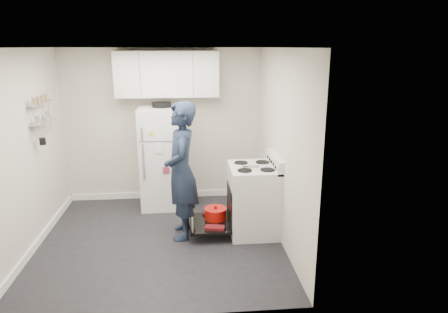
{
  "coord_description": "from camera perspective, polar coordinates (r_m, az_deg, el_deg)",
  "views": [
    {
      "loc": [
        0.4,
        -4.94,
        2.51
      ],
      "look_at": [
        0.89,
        0.33,
        1.05
      ],
      "focal_mm": 32.0,
      "sensor_mm": 36.0,
      "label": 1
    }
  ],
  "objects": [
    {
      "name": "wall_shelf_rack",
      "position": [
        5.82,
        -24.61,
        5.77
      ],
      "size": [
        0.14,
        0.6,
        0.61
      ],
      "color": "#B2B2B7",
      "rests_on": "room"
    },
    {
      "name": "open_oven_door",
      "position": [
        5.64,
        -1.62,
        -8.8
      ],
      "size": [
        0.55,
        0.72,
        0.24
      ],
      "color": "black",
      "rests_on": "ground"
    },
    {
      "name": "room",
      "position": [
        5.15,
        -9.87,
        0.54
      ],
      "size": [
        3.21,
        3.21,
        2.51
      ],
      "color": "black",
      "rests_on": "ground"
    },
    {
      "name": "upper_cabinets",
      "position": [
        6.39,
        -8.13,
        11.58
      ],
      "size": [
        1.6,
        0.33,
        0.7
      ],
      "primitive_type": "cube",
      "color": "silver",
      "rests_on": "room"
    },
    {
      "name": "person",
      "position": [
        5.3,
        -6.12,
        -2.11
      ],
      "size": [
        0.45,
        0.68,
        1.84
      ],
      "primitive_type": "imported",
      "rotation": [
        0.0,
        0.0,
        -1.55
      ],
      "color": "#182237",
      "rests_on": "ground"
    },
    {
      "name": "refrigerator",
      "position": [
        6.43,
        -8.6,
        -0.07
      ],
      "size": [
        0.72,
        0.74,
        1.68
      ],
      "color": "white",
      "rests_on": "ground"
    },
    {
      "name": "electric_range",
      "position": [
        5.55,
        4.07,
        -6.21
      ],
      "size": [
        0.66,
        0.76,
        1.1
      ],
      "color": "silver",
      "rests_on": "ground"
    }
  ]
}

